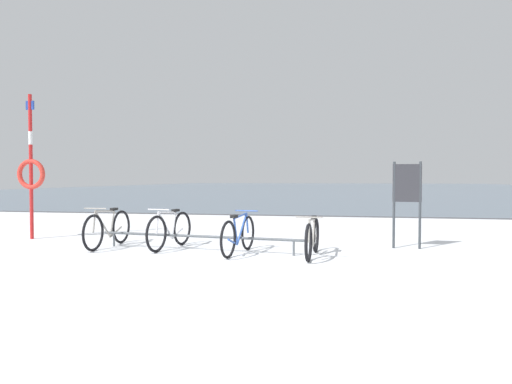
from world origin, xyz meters
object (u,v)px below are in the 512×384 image
at_px(bicycle_0, 108,229).
at_px(bicycle_2, 239,235).
at_px(bicycle_1, 170,230).
at_px(info_sign, 407,191).
at_px(rescue_post, 31,170).
at_px(bicycle_3, 312,238).

bearing_deg(bicycle_0, bicycle_2, -6.38).
bearing_deg(bicycle_2, bicycle_1, 166.43).
relative_size(bicycle_0, bicycle_2, 1.08).
height_order(bicycle_1, info_sign, info_sign).
distance_m(info_sign, rescue_post, 8.29).
height_order(bicycle_0, rescue_post, rescue_post).
relative_size(bicycle_1, bicycle_2, 1.01).
relative_size(bicycle_0, info_sign, 1.03).
bearing_deg(bicycle_3, bicycle_0, 174.78).
xyz_separation_m(bicycle_1, bicycle_2, (1.48, -0.36, -0.01)).
distance_m(bicycle_1, bicycle_3, 2.87).
distance_m(bicycle_0, bicycle_1, 1.31).
bearing_deg(bicycle_0, bicycle_1, 2.00).
xyz_separation_m(info_sign, rescue_post, (-8.28, -0.09, 0.43)).
distance_m(bicycle_2, bicycle_3, 1.36).
bearing_deg(bicycle_3, info_sign, 35.49).
bearing_deg(bicycle_1, bicycle_0, -178.00).
bearing_deg(rescue_post, info_sign, 0.65).
xyz_separation_m(bicycle_2, bicycle_3, (1.36, -0.07, -0.01)).
relative_size(bicycle_0, rescue_post, 0.54).
xyz_separation_m(bicycle_2, rescue_post, (-5.13, 1.12, 1.23)).
height_order(bicycle_0, info_sign, info_sign).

